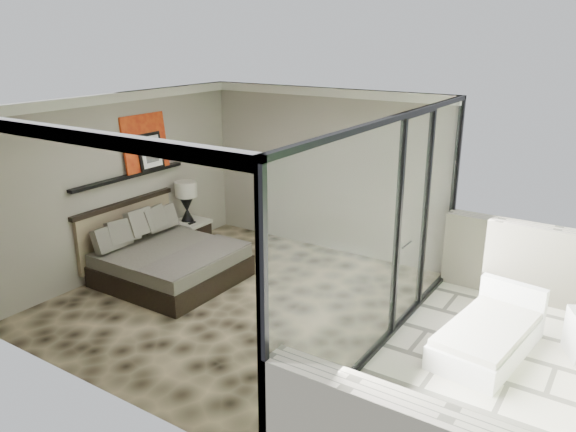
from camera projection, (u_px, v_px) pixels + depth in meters
The scene contains 13 objects.
floor at pixel (237, 299), 8.07m from camera, with size 5.00×5.00×0.00m, color black.
ceiling at pixel (231, 103), 7.21m from camera, with size 4.50×5.00×0.02m, color silver.
back_wall at pixel (325, 171), 9.62m from camera, with size 4.50×0.02×2.80m, color gray.
left_wall at pixel (122, 183), 8.81m from camera, with size 0.02×5.00×2.80m, color gray.
glass_wall at pixel (388, 237), 6.47m from camera, with size 0.08×5.00×2.80m, color white.
terrace_slab at pixel (507, 388), 6.14m from camera, with size 3.00×5.00×0.12m, color beige.
picture_ledge at pixel (129, 176), 8.82m from camera, with size 0.12×2.20×0.05m, color black.
bed at pixel (166, 260), 8.65m from camera, with size 1.94×1.88×1.07m.
nightstand at pixel (191, 234), 9.90m from camera, with size 0.55×0.55×0.55m, color black.
table_lamp at pixel (186, 196), 9.68m from camera, with size 0.38×0.38×0.70m.
abstract_canvas at pixel (145, 142), 9.00m from camera, with size 0.04×0.90×0.90m, color #BC4710.
framed_print at pixel (150, 152), 9.06m from camera, with size 0.03×0.50×0.60m, color black.
lounger at pixel (489, 335), 6.71m from camera, with size 1.03×1.74×0.65m.
Camera 1 is at (4.61, -5.71, 3.64)m, focal length 35.00 mm.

